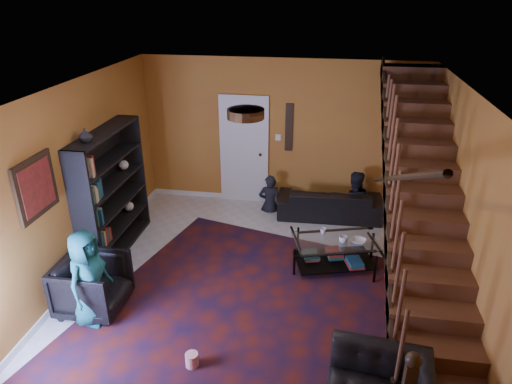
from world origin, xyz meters
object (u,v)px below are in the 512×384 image
armchair_left (93,285)px  coffee_table (335,252)px  bookshelf (112,195)px  sofa (330,202)px

armchair_left → coffee_table: armchair_left is taller
armchair_left → coffee_table: (3.14, 1.51, -0.11)m
coffee_table → bookshelf: bearing=180.0°
sofa → armchair_left: armchair_left is taller
sofa → coffee_table: (0.10, -1.70, -0.01)m
armchair_left → coffee_table: bearing=-64.1°
bookshelf → sofa: bookshelf is taller
sofa → armchair_left: (-3.04, -3.21, 0.10)m
bookshelf → sofa: bearing=26.6°
bookshelf → armchair_left: (0.35, -1.51, -0.59)m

